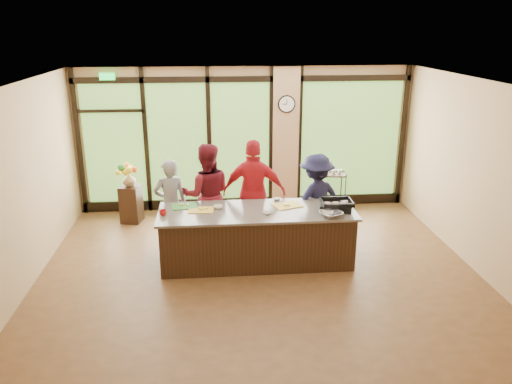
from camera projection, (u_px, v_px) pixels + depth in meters
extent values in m
plane|color=#54381D|center=(258.00, 270.00, 8.13)|extent=(7.00, 7.00, 0.00)
plane|color=white|center=(259.00, 83.00, 7.17)|extent=(7.00, 7.00, 0.00)
plane|color=tan|center=(245.00, 139.00, 10.48)|extent=(7.00, 0.00, 7.00)
plane|color=tan|center=(23.00, 188.00, 7.35)|extent=(0.00, 6.00, 6.00)
plane|color=tan|center=(477.00, 176.00, 7.95)|extent=(0.00, 6.00, 6.00)
cube|color=tan|center=(285.00, 139.00, 10.50)|extent=(0.55, 0.12, 3.00)
cube|color=black|center=(245.00, 79.00, 10.03)|extent=(6.90, 0.08, 0.12)
cube|color=black|center=(246.00, 202.00, 10.87)|extent=(6.90, 0.08, 0.20)
cube|color=#19D83F|center=(107.00, 76.00, 9.73)|extent=(0.30, 0.04, 0.14)
cube|color=#3D6222|center=(114.00, 145.00, 10.24)|extent=(1.20, 0.02, 2.50)
cube|color=#3D6222|center=(178.00, 143.00, 10.35)|extent=(1.20, 0.02, 2.50)
cube|color=#3D6222|center=(240.00, 142.00, 10.46)|extent=(1.20, 0.02, 2.50)
cube|color=#3D6222|center=(350.00, 140.00, 10.66)|extent=(2.10, 0.02, 2.50)
cube|color=black|center=(79.00, 143.00, 10.14)|extent=(0.08, 0.08, 3.00)
cube|color=black|center=(146.00, 142.00, 10.26)|extent=(0.08, 0.08, 3.00)
cube|color=black|center=(209.00, 141.00, 10.37)|extent=(0.08, 0.08, 3.00)
cube|color=black|center=(271.00, 139.00, 10.48)|extent=(0.08, 0.08, 3.00)
cube|color=black|center=(299.00, 139.00, 10.53)|extent=(0.08, 0.08, 3.00)
cube|color=black|center=(403.00, 137.00, 10.72)|extent=(0.08, 0.08, 3.00)
cube|color=black|center=(257.00, 237.00, 8.27)|extent=(3.10, 1.00, 0.88)
cube|color=#6B6359|center=(257.00, 212.00, 8.12)|extent=(3.20, 1.10, 0.04)
cylinder|color=black|center=(287.00, 104.00, 10.19)|extent=(0.36, 0.04, 0.36)
cylinder|color=silver|center=(287.00, 104.00, 10.18)|extent=(0.31, 0.01, 0.31)
cube|color=black|center=(287.00, 102.00, 10.15)|extent=(0.01, 0.00, 0.11)
cube|color=black|center=(284.00, 104.00, 10.17)|extent=(0.09, 0.00, 0.01)
imported|color=gray|center=(171.00, 203.00, 8.77)|extent=(0.66, 0.52, 1.61)
imported|color=maroon|center=(207.00, 195.00, 8.85)|extent=(0.92, 0.72, 1.85)
imported|color=#B41B25|center=(254.00, 192.00, 8.87)|extent=(1.18, 0.63, 1.91)
imported|color=#171733|center=(316.00, 199.00, 8.89)|extent=(1.23, 1.00, 1.66)
cube|color=black|center=(336.00, 207.00, 8.15)|extent=(0.60, 0.53, 0.09)
imported|color=silver|center=(331.00, 214.00, 7.84)|extent=(0.43, 0.43, 0.08)
cube|color=#34822F|center=(184.00, 206.00, 8.29)|extent=(0.46, 0.37, 0.01)
cube|color=gold|center=(201.00, 210.00, 8.11)|extent=(0.43, 0.33, 0.01)
cube|color=gold|center=(287.00, 205.00, 8.32)|extent=(0.53, 0.46, 0.01)
imported|color=silver|center=(218.00, 207.00, 8.19)|extent=(0.19, 0.19, 0.05)
imported|color=silver|center=(267.00, 213.00, 7.94)|extent=(0.14, 0.14, 0.04)
imported|color=silver|center=(277.00, 199.00, 8.60)|extent=(0.16, 0.16, 0.03)
imported|color=#AB1117|center=(163.00, 213.00, 7.89)|extent=(0.12, 0.12, 0.09)
cube|color=black|center=(131.00, 204.00, 10.00)|extent=(0.45, 0.45, 0.75)
imported|color=olive|center=(129.00, 179.00, 9.84)|extent=(0.26, 0.26, 0.27)
cube|color=black|center=(329.00, 202.00, 10.71)|extent=(0.70, 0.46, 0.03)
cube|color=black|center=(330.00, 174.00, 10.51)|extent=(0.70, 0.46, 0.03)
cylinder|color=black|center=(317.00, 194.00, 10.44)|extent=(0.02, 0.02, 0.84)
cylinder|color=black|center=(345.00, 193.00, 10.49)|extent=(0.02, 0.02, 0.84)
cylinder|color=black|center=(314.00, 189.00, 10.76)|extent=(0.02, 0.02, 0.84)
cylinder|color=black|center=(341.00, 188.00, 10.81)|extent=(0.02, 0.02, 0.84)
imported|color=silver|center=(321.00, 172.00, 10.47)|extent=(0.11, 0.11, 0.09)
imported|color=silver|center=(327.00, 172.00, 10.48)|extent=(0.11, 0.11, 0.09)
imported|color=silver|center=(334.00, 172.00, 10.50)|extent=(0.11, 0.11, 0.09)
imported|color=silver|center=(340.00, 171.00, 10.51)|extent=(0.11, 0.11, 0.09)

